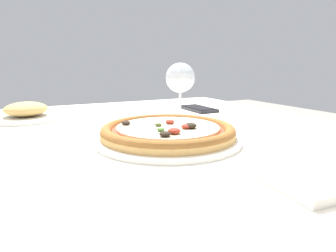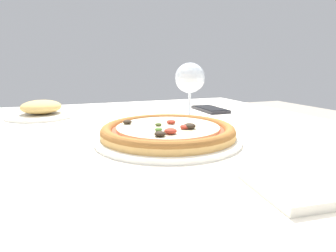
% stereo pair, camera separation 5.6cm
% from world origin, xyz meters
% --- Properties ---
extents(dining_table, '(1.38, 1.10, 0.73)m').
position_xyz_m(dining_table, '(0.00, 0.00, 0.66)').
color(dining_table, '#997047').
rests_on(dining_table, ground_plane).
extents(pizza_plate, '(0.29, 0.29, 0.04)m').
position_xyz_m(pizza_plate, '(0.20, -0.07, 0.75)').
color(pizza_plate, white).
rests_on(pizza_plate, dining_table).
extents(wine_glass_far_left, '(0.08, 0.08, 0.16)m').
position_xyz_m(wine_glass_far_left, '(0.35, 0.16, 0.84)').
color(wine_glass_far_left, silver).
rests_on(wine_glass_far_left, dining_table).
extents(cell_phone, '(0.07, 0.14, 0.01)m').
position_xyz_m(cell_phone, '(0.46, 0.24, 0.74)').
color(cell_phone, '#232328').
rests_on(cell_phone, dining_table).
extents(side_plate, '(0.19, 0.19, 0.05)m').
position_xyz_m(side_plate, '(-0.05, 0.31, 0.75)').
color(side_plate, white).
rests_on(side_plate, dining_table).
extents(napkin_folded, '(0.16, 0.13, 0.01)m').
position_xyz_m(napkin_folded, '(0.29, -0.34, 0.74)').
color(napkin_folded, silver).
rests_on(napkin_folded, dining_table).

